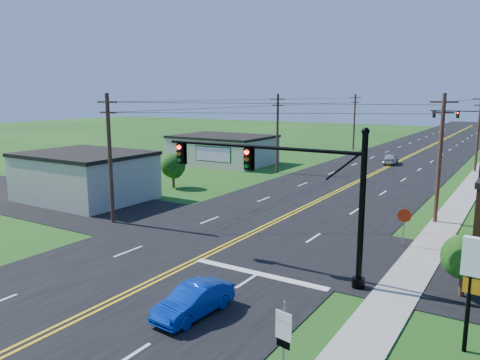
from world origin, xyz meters
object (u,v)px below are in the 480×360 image
Objects in this scene: stop_sign at (404,219)px; blue_car at (194,301)px; signal_mast_main at (275,179)px; route_sign at (284,333)px; signal_mast_far at (463,119)px.

blue_car is at bearing -119.76° from stop_sign.
blue_car is at bearing -93.19° from signal_mast_main.
route_sign reaches higher than stop_sign.
stop_sign is (4.80, 7.25, -3.06)m from signal_mast_main.
blue_car is (-0.35, -6.27, -4.12)m from signal_mast_main.
signal_mast_main is 1.03× the size of signal_mast_far.
stop_sign is (4.70, -64.75, -2.86)m from signal_mast_far.
signal_mast_main reaches higher than stop_sign.
signal_mast_main is at bearing -132.43° from stop_sign.
route_sign is (4.93, -1.75, 0.84)m from blue_car.
signal_mast_far reaches higher than stop_sign.
signal_mast_main reaches higher than blue_car.
signal_mast_far is 78.37m from blue_car.
stop_sign is at bearing -85.85° from signal_mast_far.
signal_mast_main is 4.82× the size of stop_sign.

